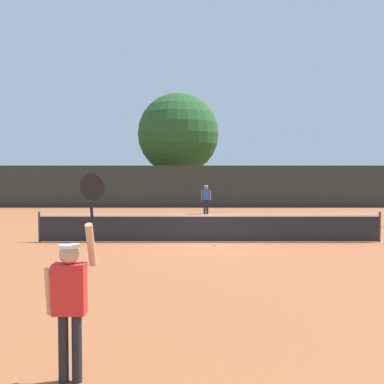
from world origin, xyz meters
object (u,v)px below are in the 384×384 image
object	(u,v)px
large_tree	(178,134)
parked_car_mid	(169,192)
player_serving	(71,291)
parked_car_near	(102,191)
tennis_ball	(215,245)
player_receiving	(206,197)

from	to	relation	value
large_tree	parked_car_mid	distance (m)	5.23
player_serving	parked_car_near	distance (m)	35.45
player_serving	tennis_ball	bearing A→B (deg)	77.93
tennis_ball	parked_car_mid	world-z (taller)	parked_car_mid
tennis_ball	parked_car_mid	size ratio (longest dim) A/B	0.02
player_serving	player_receiving	world-z (taller)	player_serving
large_tree	parked_car_near	world-z (taller)	large_tree
large_tree	parked_car_near	distance (m)	8.74
large_tree	parked_car_near	xyz separation A→B (m)	(-6.59, 3.47, -4.57)
player_serving	player_receiving	distance (m)	21.97
player_serving	parked_car_mid	world-z (taller)	player_serving
parked_car_mid	large_tree	bearing A→B (deg)	-71.94
large_tree	tennis_ball	bearing A→B (deg)	-85.08
tennis_ball	large_tree	distance (m)	21.92
player_receiving	tennis_ball	xyz separation A→B (m)	(-0.06, -11.60, -0.98)
player_serving	parked_car_near	xyz separation A→B (m)	(-6.23, 34.90, -0.32)
player_serving	parked_car_mid	bearing A→B (deg)	90.84
player_serving	large_tree	distance (m)	31.72
parked_car_mid	tennis_ball	bearing A→B (deg)	-85.29
player_receiving	large_tree	size ratio (longest dim) A/B	0.19
player_receiving	large_tree	world-z (taller)	large_tree
player_receiving	large_tree	xyz separation A→B (m)	(-1.88, 9.58, 4.34)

